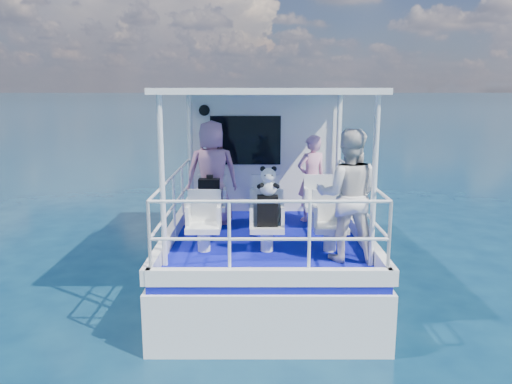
{
  "coord_description": "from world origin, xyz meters",
  "views": [
    {
      "loc": [
        -0.15,
        -7.93,
        3.14
      ],
      "look_at": [
        -0.16,
        -0.4,
        1.62
      ],
      "focal_mm": 35.0,
      "sensor_mm": 36.0,
      "label": 1
    }
  ],
  "objects_px": {
    "backpack_center": "(267,211)",
    "passenger_stbd_aft": "(348,195)",
    "passenger_port_fwd": "(212,173)",
    "panda": "(268,181)"
  },
  "relations": [
    {
      "from": "passenger_port_fwd",
      "to": "passenger_stbd_aft",
      "type": "height_order",
      "value": "same"
    },
    {
      "from": "passenger_port_fwd",
      "to": "passenger_stbd_aft",
      "type": "distance_m",
      "value": 2.69
    },
    {
      "from": "passenger_stbd_aft",
      "to": "panda",
      "type": "height_order",
      "value": "passenger_stbd_aft"
    },
    {
      "from": "backpack_center",
      "to": "panda",
      "type": "distance_m",
      "value": 0.42
    },
    {
      "from": "backpack_center",
      "to": "passenger_stbd_aft",
      "type": "bearing_deg",
      "value": -16.46
    },
    {
      "from": "passenger_port_fwd",
      "to": "backpack_center",
      "type": "xyz_separation_m",
      "value": [
        0.9,
        -1.52,
        -0.29
      ]
    },
    {
      "from": "passenger_port_fwd",
      "to": "backpack_center",
      "type": "bearing_deg",
      "value": 110.61
    },
    {
      "from": "passenger_stbd_aft",
      "to": "passenger_port_fwd",
      "type": "bearing_deg",
      "value": -34.32
    },
    {
      "from": "passenger_stbd_aft",
      "to": "panda",
      "type": "xyz_separation_m",
      "value": [
        -1.05,
        0.32,
        0.14
      ]
    },
    {
      "from": "passenger_port_fwd",
      "to": "panda",
      "type": "height_order",
      "value": "passenger_port_fwd"
    }
  ]
}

